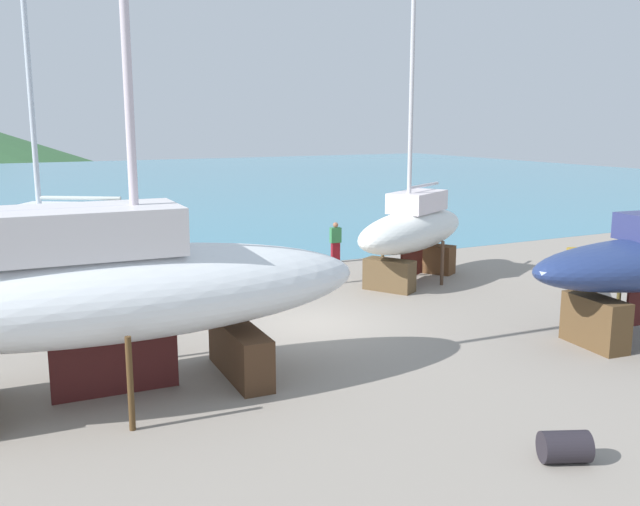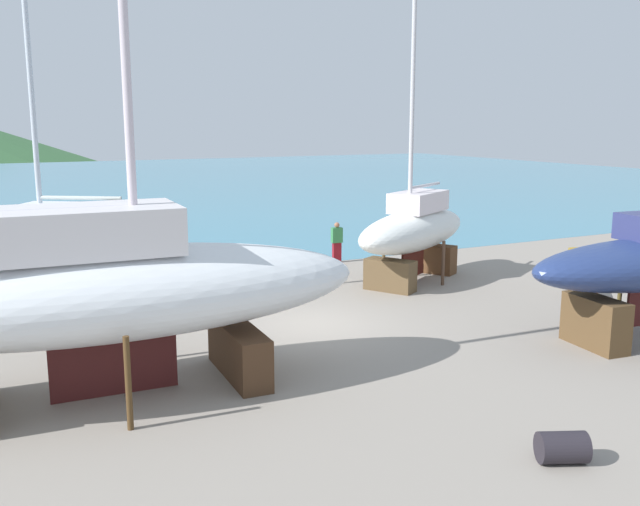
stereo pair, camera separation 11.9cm
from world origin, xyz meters
The scene contains 9 objects.
ground_plane centered at (0.00, -3.92, 0.00)m, with size 46.46×46.46×0.00m, color gray.
sea_water centered at (0.00, 48.01, 0.00)m, with size 130.87×80.63×0.01m, color teal.
sailboat_far_slipway centered at (5.73, 3.27, 1.86)m, with size 7.16×5.37×10.40m.
sailboat_small_center centered at (-6.07, -2.80, 2.32)m, with size 11.14×3.94×19.60m.
sailboat_large_starboard centered at (-6.32, 4.49, 1.97)m, with size 7.32×5.93×12.51m.
worker centered at (4.85, 7.50, 0.87)m, with size 0.46×0.29×1.67m.
barrel_rust_far centered at (12.47, 1.93, 0.43)m, with size 0.59×0.59×0.86m, color olive.
barrel_tipped_left centered at (0.21, -9.32, 0.27)m, with size 0.55×0.55×0.82m, color #252128.
barrel_ochre centered at (9.60, -1.29, 0.33)m, with size 0.67×0.67×0.76m, color #512713.
Camera 1 is at (-8.54, -17.19, 5.74)m, focal length 38.89 mm.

